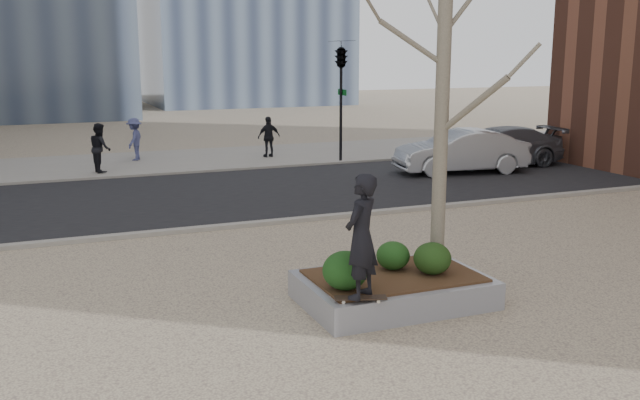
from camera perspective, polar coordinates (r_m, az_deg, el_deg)
name	(u,v)px	position (r m, az deg, el deg)	size (l,w,h in m)	color
ground	(338,311)	(11.63, 1.47, -8.84)	(120.00, 120.00, 0.00)	tan
street	(199,196)	(20.84, -9.64, 0.32)	(60.00, 8.00, 0.02)	black
far_sidewalk	(158,162)	(27.62, -12.86, 3.00)	(60.00, 6.00, 0.02)	gray
planter	(393,290)	(11.97, 5.90, -7.15)	(3.00, 2.00, 0.45)	gray
planter_mulch	(394,276)	(11.89, 5.92, -6.04)	(2.70, 1.70, 0.04)	#382314
sycamore_tree	(443,71)	(12.09, 9.83, 10.16)	(2.80, 2.80, 6.60)	gray
shrub_left	(345,270)	(11.03, 2.03, -5.66)	(0.71, 0.71, 0.60)	#143D13
shrub_middle	(393,256)	(12.09, 5.86, -4.44)	(0.57, 0.57, 0.48)	#1B3A12
shrub_right	(432,258)	(11.93, 8.98, -4.63)	(0.62, 0.62, 0.53)	#173410
skateboard	(361,299)	(10.70, 3.26, -7.95)	(0.78, 0.20, 0.07)	black
skateboarder	(361,236)	(10.41, 3.32, -2.93)	(0.68, 0.45, 1.86)	black
car_silver	(461,151)	(24.82, 11.21, 3.84)	(1.56, 4.48, 1.48)	#A2A5AA
car_third	(498,146)	(26.70, 14.03, 4.18)	(1.96, 4.81, 1.40)	#50535C
pedestrian_a	(100,148)	(25.56, -17.18, 4.02)	(0.82, 0.64, 1.69)	black
pedestrian_b	(135,139)	(28.05, -14.61, 4.73)	(1.04, 0.60, 1.61)	#3F4471
pedestrian_c	(269,137)	(28.07, -4.11, 5.06)	(0.93, 0.39, 1.59)	black
traffic_light_far	(341,102)	(26.93, 1.69, 7.86)	(0.60, 2.48, 4.50)	black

